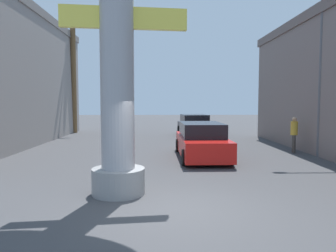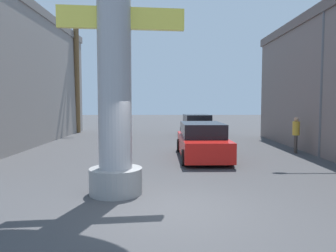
{
  "view_description": "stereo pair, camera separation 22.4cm",
  "coord_description": "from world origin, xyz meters",
  "px_view_note": "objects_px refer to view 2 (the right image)",
  "views": [
    {
      "loc": [
        -0.35,
        -7.29,
        2.48
      ],
      "look_at": [
        0.0,
        5.69,
        1.53
      ],
      "focal_mm": 35.0,
      "sensor_mm": 36.0,
      "label": 1
    },
    {
      "loc": [
        -0.12,
        -7.29,
        2.48
      ],
      "look_at": [
        0.0,
        5.69,
        1.53
      ],
      "focal_mm": 35.0,
      "sensor_mm": 36.0,
      "label": 2
    }
  ],
  "objects_px": {
    "palm_tree_far_left": "(77,65)",
    "car_far": "(197,126)",
    "street_lamp": "(315,54)",
    "pedestrian_mid_right": "(296,132)",
    "car_lead": "(202,141)",
    "neon_sign_pole": "(114,33)"
  },
  "relations": [
    {
      "from": "palm_tree_far_left",
      "to": "car_far",
      "type": "bearing_deg",
      "value": -14.26
    },
    {
      "from": "car_far",
      "to": "palm_tree_far_left",
      "type": "xyz_separation_m",
      "value": [
        -9.28,
        2.36,
        4.68
      ]
    },
    {
      "from": "street_lamp",
      "to": "pedestrian_mid_right",
      "type": "xyz_separation_m",
      "value": [
        -0.25,
        1.26,
        -3.57
      ]
    },
    {
      "from": "car_lead",
      "to": "palm_tree_far_left",
      "type": "xyz_separation_m",
      "value": [
        -8.58,
        11.83,
        4.67
      ]
    },
    {
      "from": "car_far",
      "to": "pedestrian_mid_right",
      "type": "bearing_deg",
      "value": -63.63
    },
    {
      "from": "car_far",
      "to": "street_lamp",
      "type": "bearing_deg",
      "value": -65.48
    },
    {
      "from": "neon_sign_pole",
      "to": "car_far",
      "type": "height_order",
      "value": "neon_sign_pole"
    },
    {
      "from": "street_lamp",
      "to": "palm_tree_far_left",
      "type": "bearing_deg",
      "value": 139.12
    },
    {
      "from": "car_lead",
      "to": "palm_tree_far_left",
      "type": "height_order",
      "value": "palm_tree_far_left"
    },
    {
      "from": "car_far",
      "to": "palm_tree_far_left",
      "type": "height_order",
      "value": "palm_tree_far_left"
    },
    {
      "from": "car_far",
      "to": "car_lead",
      "type": "bearing_deg",
      "value": -94.22
    },
    {
      "from": "street_lamp",
      "to": "palm_tree_far_left",
      "type": "distance_m",
      "value": 17.94
    },
    {
      "from": "car_lead",
      "to": "car_far",
      "type": "xyz_separation_m",
      "value": [
        0.7,
        9.47,
        -0.0
      ]
    },
    {
      "from": "car_lead",
      "to": "palm_tree_far_left",
      "type": "relative_size",
      "value": 0.56
    },
    {
      "from": "street_lamp",
      "to": "car_far",
      "type": "xyz_separation_m",
      "value": [
        -4.28,
        9.37,
        -3.86
      ]
    },
    {
      "from": "palm_tree_far_left",
      "to": "pedestrian_mid_right",
      "type": "relative_size",
      "value": 5.27
    },
    {
      "from": "palm_tree_far_left",
      "to": "pedestrian_mid_right",
      "type": "bearing_deg",
      "value": -38.22
    },
    {
      "from": "pedestrian_mid_right",
      "to": "palm_tree_far_left",
      "type": "bearing_deg",
      "value": 141.78
    },
    {
      "from": "car_lead",
      "to": "pedestrian_mid_right",
      "type": "bearing_deg",
      "value": 16.07
    },
    {
      "from": "car_lead",
      "to": "neon_sign_pole",
      "type": "bearing_deg",
      "value": -117.64
    },
    {
      "from": "neon_sign_pole",
      "to": "pedestrian_mid_right",
      "type": "xyz_separation_m",
      "value": [
        7.7,
        7.04,
        -3.26
      ]
    },
    {
      "from": "neon_sign_pole",
      "to": "pedestrian_mid_right",
      "type": "distance_m",
      "value": 10.93
    }
  ]
}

